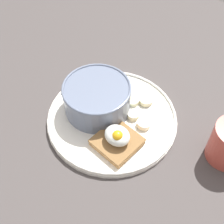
# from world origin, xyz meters

# --- Properties ---
(ground_plane) EXTENTS (1.20, 1.20, 0.02)m
(ground_plane) POSITION_xyz_m (0.00, 0.00, 0.01)
(ground_plane) COLOR #47413F
(ground_plane) RESTS_ON ground
(plate) EXTENTS (0.29, 0.29, 0.02)m
(plate) POSITION_xyz_m (0.00, 0.00, 0.03)
(plate) COLOR white
(plate) RESTS_ON ground_plane
(oatmeal_bowl) EXTENTS (0.15, 0.15, 0.07)m
(oatmeal_bowl) POSITION_xyz_m (0.04, 0.00, 0.06)
(oatmeal_bowl) COLOR slate
(oatmeal_bowl) RESTS_ON plate
(toast_slice) EXTENTS (0.09, 0.09, 0.02)m
(toast_slice) POSITION_xyz_m (-0.05, 0.05, 0.04)
(toast_slice) COLOR olive
(toast_slice) RESTS_ON plate
(poached_egg) EXTENTS (0.06, 0.05, 0.04)m
(poached_egg) POSITION_xyz_m (-0.05, 0.05, 0.06)
(poached_egg) COLOR white
(poached_egg) RESTS_ON toast_slice
(banana_slice_front) EXTENTS (0.04, 0.04, 0.01)m
(banana_slice_front) POSITION_xyz_m (-0.04, -0.03, 0.04)
(banana_slice_front) COLOR #EEE9C0
(banana_slice_front) RESTS_ON plate
(banana_slice_left) EXTENTS (0.03, 0.03, 0.02)m
(banana_slice_left) POSITION_xyz_m (-0.07, -0.03, 0.04)
(banana_slice_left) COLOR #F5E3BB
(banana_slice_left) RESTS_ON plate
(banana_slice_back) EXTENTS (0.04, 0.04, 0.01)m
(banana_slice_back) POSITION_xyz_m (-0.01, -0.07, 0.04)
(banana_slice_back) COLOR #EEEBBB
(banana_slice_back) RESTS_ON plate
(banana_slice_right) EXTENTS (0.04, 0.04, 0.01)m
(banana_slice_right) POSITION_xyz_m (-0.03, -0.09, 0.04)
(banana_slice_right) COLOR beige
(banana_slice_right) RESTS_ON plate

